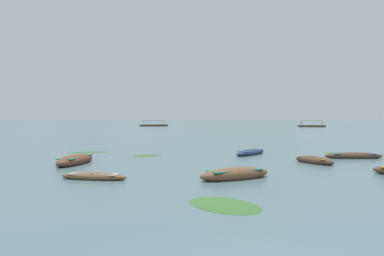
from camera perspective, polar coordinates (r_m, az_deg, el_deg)
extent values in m
plane|color=slate|center=(1505.69, -2.54, 1.31)|extent=(6000.00, 6000.00, 0.00)
cone|color=slate|center=(2147.13, -16.01, 4.99)|extent=(694.32, 694.32, 276.98)
cone|color=slate|center=(2151.82, 9.94, 7.61)|extent=(1984.51, 1984.51, 471.27)
cone|color=slate|center=(2382.51, 25.12, 8.36)|extent=(2459.33, 2459.33, 592.36)
ellipsoid|color=brown|center=(18.04, -15.40, -7.50)|extent=(3.46, 1.58, 0.41)
cube|color=#B7B2A3|center=(18.02, -15.40, -7.12)|extent=(2.49, 1.14, 0.05)
cube|color=brown|center=(18.01, -15.40, -6.96)|extent=(0.21, 0.57, 0.04)
ellipsoid|color=#4C3323|center=(25.00, 18.90, -4.93)|extent=(2.25, 3.37, 0.57)
cube|color=olive|center=(24.98, 18.90, -4.54)|extent=(1.62, 2.43, 0.05)
cube|color=#4C3323|center=(24.98, 18.90, -4.43)|extent=(0.69, 0.36, 0.04)
ellipsoid|color=navy|center=(29.78, 9.31, -3.88)|extent=(3.62, 4.13, 0.54)
cube|color=#28519E|center=(29.77, 9.31, -3.57)|extent=(2.61, 2.98, 0.05)
cube|color=navy|center=(29.76, 9.31, -3.48)|extent=(0.66, 0.55, 0.04)
ellipsoid|color=brown|center=(17.67, 6.89, -7.37)|extent=(4.02, 2.72, 0.69)
cube|color=#197A56|center=(17.64, 6.89, -6.70)|extent=(2.89, 1.96, 0.05)
cube|color=brown|center=(17.64, 6.89, -6.54)|extent=(0.41, 0.76, 0.04)
ellipsoid|color=brown|center=(24.54, -18.12, -4.91)|extent=(2.08, 4.69, 0.76)
cube|color=#197A56|center=(24.52, -18.12, -4.38)|extent=(1.50, 3.37, 0.05)
cube|color=brown|center=(24.51, -18.12, -4.26)|extent=(0.92, 0.23, 0.04)
ellipsoid|color=#4C3323|center=(29.20, 24.37, -4.09)|extent=(4.38, 1.29, 0.55)
cube|color=#28519E|center=(29.19, 24.37, -3.76)|extent=(3.15, 0.93, 0.05)
cube|color=#4C3323|center=(29.18, 24.37, -3.67)|extent=(0.12, 0.71, 0.04)
cube|color=brown|center=(137.91, 18.54, 0.25)|extent=(10.09, 5.72, 0.90)
cylinder|color=#4C4742|center=(136.22, 17.09, 0.72)|extent=(0.10, 0.10, 1.80)
cylinder|color=#4C4742|center=(138.82, 16.99, 0.74)|extent=(0.10, 0.10, 1.80)
cylinder|color=#4C4742|center=(137.06, 20.11, 0.70)|extent=(0.10, 0.10, 1.80)
cylinder|color=#4C4742|center=(139.64, 19.96, 0.72)|extent=(0.10, 0.10, 1.80)
cube|color=#9E998E|center=(137.88, 18.54, 1.09)|extent=(8.47, 4.80, 0.12)
cube|color=brown|center=(146.06, -6.12, 0.38)|extent=(11.63, 7.78, 0.90)
cylinder|color=#4C4742|center=(148.83, -4.79, 0.83)|extent=(0.10, 0.10, 1.80)
cylinder|color=#4C4742|center=(146.04, -4.39, 0.82)|extent=(0.10, 0.10, 1.80)
cylinder|color=#4C4742|center=(146.19, -7.86, 0.82)|extent=(0.10, 0.10, 1.80)
cylinder|color=#4C4742|center=(143.34, -7.51, 0.80)|extent=(0.10, 0.10, 1.80)
cube|color=#334C75|center=(146.04, -6.12, 1.17)|extent=(9.77, 6.53, 0.12)
ellipsoid|color=#38662D|center=(32.62, 22.64, -3.80)|extent=(3.53, 3.67, 0.14)
ellipsoid|color=#38662D|center=(32.52, -16.27, -3.76)|extent=(3.63, 1.59, 0.14)
ellipsoid|color=#38662D|center=(28.65, -7.28, -4.41)|extent=(2.71, 2.15, 0.14)
ellipsoid|color=#38662D|center=(12.36, 5.13, -12.18)|extent=(3.25, 3.47, 0.14)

